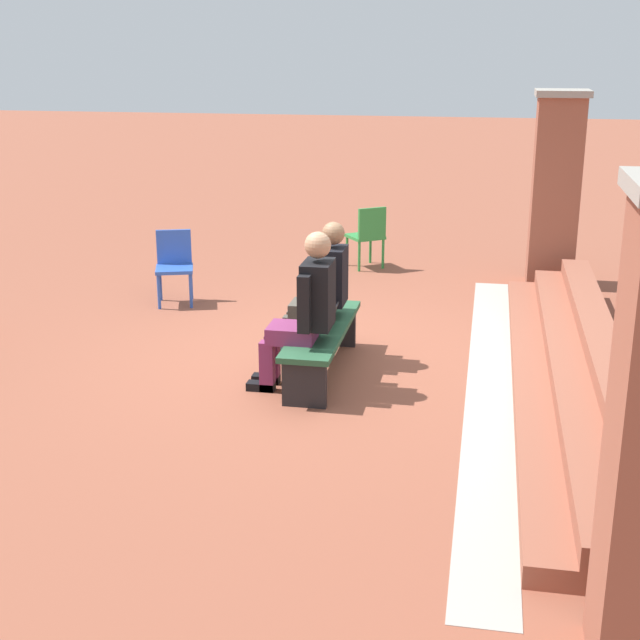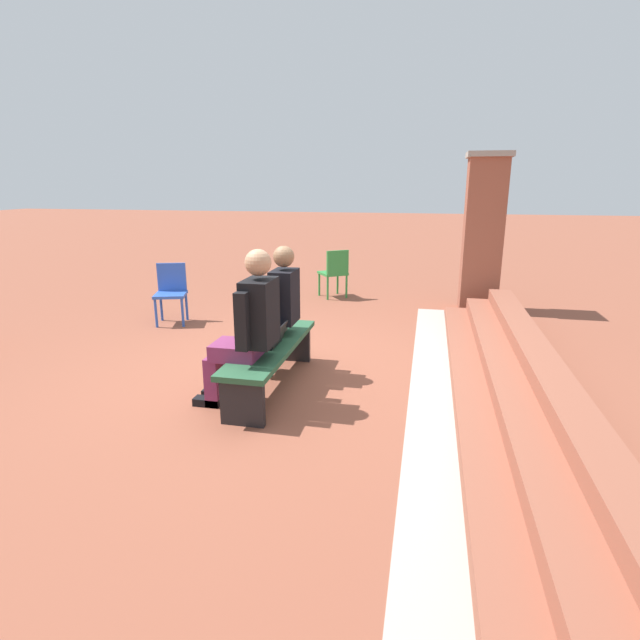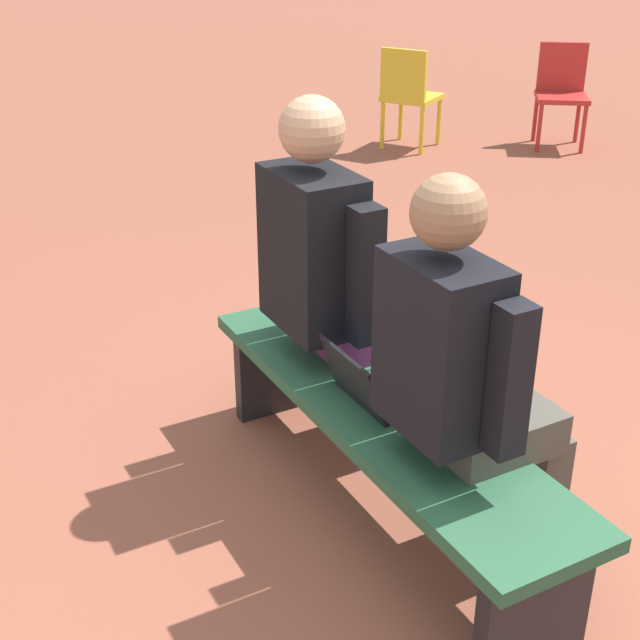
# 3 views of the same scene
# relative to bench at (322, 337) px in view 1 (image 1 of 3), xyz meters

# --- Properties ---
(ground_plane) EXTENTS (60.00, 60.00, 0.00)m
(ground_plane) POSITION_rel_bench_xyz_m (-0.37, -0.03, -0.35)
(ground_plane) COLOR brown
(concrete_strip) EXTENTS (7.07, 0.40, 0.01)m
(concrete_strip) POSITION_rel_bench_xyz_m (0.00, 1.52, -0.35)
(concrete_strip) COLOR #A8A399
(concrete_strip) RESTS_ON ground
(brick_steps) EXTENTS (6.27, 0.90, 0.45)m
(brick_steps) POSITION_rel_bench_xyz_m (0.00, 2.27, -0.18)
(brick_steps) COLOR #93513D
(brick_steps) RESTS_ON ground
(brick_pillar_left_of_steps) EXTENTS (0.64, 0.64, 2.38)m
(brick_pillar_left_of_steps) POSITION_rel_bench_xyz_m (-3.68, 2.22, 0.85)
(brick_pillar_left_of_steps) COLOR #93513D
(brick_pillar_left_of_steps) RESTS_ON ground
(bench) EXTENTS (1.80, 0.44, 0.45)m
(bench) POSITION_rel_bench_xyz_m (0.00, 0.00, 0.00)
(bench) COLOR #285638
(bench) RESTS_ON ground
(person_student) EXTENTS (0.54, 0.69, 1.35)m
(person_student) POSITION_rel_bench_xyz_m (-0.34, -0.07, 0.36)
(person_student) COLOR #4C473D
(person_student) RESTS_ON ground
(person_adult) EXTENTS (0.58, 0.74, 1.41)m
(person_adult) POSITION_rel_bench_xyz_m (0.42, -0.07, 0.39)
(person_adult) COLOR #7F2D5B
(person_adult) RESTS_ON ground
(laptop) EXTENTS (0.32, 0.29, 0.21)m
(laptop) POSITION_rel_bench_xyz_m (0.04, 0.01, 0.15)
(laptop) COLOR black
(laptop) RESTS_ON bench
(plastic_chair_near_bench_left) EXTENTS (0.53, 0.53, 0.84)m
(plastic_chair_near_bench_left) POSITION_rel_bench_xyz_m (-2.00, -2.12, 0.13)
(plastic_chair_near_bench_left) COLOR #2D56B7
(plastic_chair_near_bench_left) RESTS_ON ground
(plastic_chair_far_right) EXTENTS (0.59, 0.59, 0.84)m
(plastic_chair_far_right) POSITION_rel_bench_xyz_m (-4.05, -0.14, 0.13)
(plastic_chair_far_right) COLOR #2D893D
(plastic_chair_far_right) RESTS_ON ground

